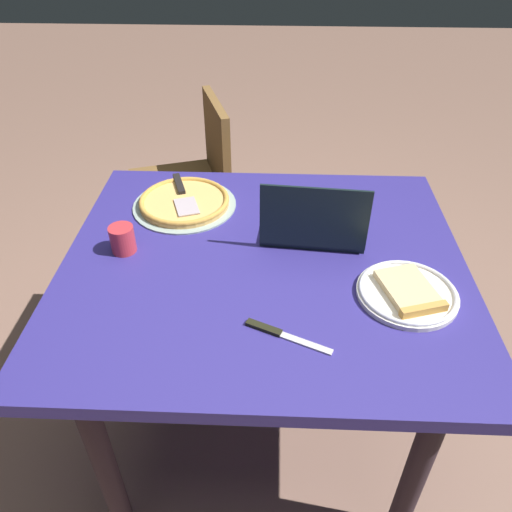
{
  "coord_description": "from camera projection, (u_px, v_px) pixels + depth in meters",
  "views": [
    {
      "loc": [
        -0.02,
        1.13,
        1.63
      ],
      "look_at": [
        0.02,
        0.01,
        0.75
      ],
      "focal_mm": 34.7,
      "sensor_mm": 36.0,
      "label": 1
    }
  ],
  "objects": [
    {
      "name": "table_knife",
      "position": [
        279.0,
        333.0,
        1.21
      ],
      "size": [
        0.21,
        0.11,
        0.01
      ],
      "color": "silver",
      "rests_on": "dining_table"
    },
    {
      "name": "ground_plane",
      "position": [
        262.0,
        409.0,
        1.89
      ],
      "size": [
        12.0,
        12.0,
        0.0
      ],
      "primitive_type": "plane",
      "color": "#886554"
    },
    {
      "name": "drink_cup",
      "position": [
        122.0,
        239.0,
        1.45
      ],
      "size": [
        0.07,
        0.07,
        0.08
      ],
      "color": "#C63239",
      "rests_on": "dining_table"
    },
    {
      "name": "pizza_plate",
      "position": [
        408.0,
        293.0,
        1.31
      ],
      "size": [
        0.27,
        0.27,
        0.04
      ],
      "color": "white",
      "rests_on": "dining_table"
    },
    {
      "name": "pizza_tray",
      "position": [
        184.0,
        202.0,
        1.67
      ],
      "size": [
        0.35,
        0.35,
        0.03
      ],
      "color": "#93A69F",
      "rests_on": "dining_table"
    },
    {
      "name": "chair_near",
      "position": [
        193.0,
        177.0,
        2.33
      ],
      "size": [
        0.54,
        0.54,
        0.84
      ],
      "color": "brown",
      "rests_on": "ground_plane"
    },
    {
      "name": "dining_table",
      "position": [
        264.0,
        282.0,
        1.5
      ],
      "size": [
        1.17,
        1.05,
        0.73
      ],
      "color": "navy",
      "rests_on": "ground_plane"
    },
    {
      "name": "laptop",
      "position": [
        313.0,
        224.0,
        1.51
      ],
      "size": [
        0.33,
        0.26,
        0.22
      ],
      "color": "black",
      "rests_on": "dining_table"
    }
  ]
}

